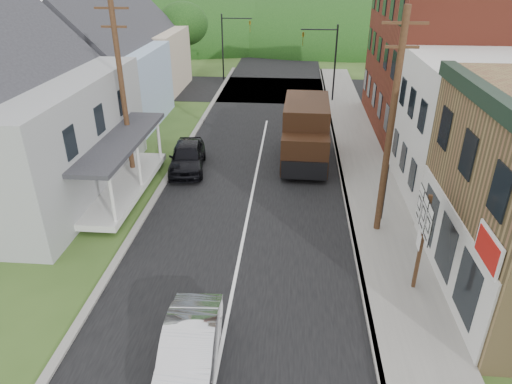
% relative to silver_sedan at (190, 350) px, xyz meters
% --- Properties ---
extents(ground, '(120.00, 120.00, 0.00)m').
position_rel_silver_sedan_xyz_m(ground, '(0.73, 4.42, -0.69)').
color(ground, '#2D4719').
rests_on(ground, ground).
extents(road, '(9.00, 90.00, 0.02)m').
position_rel_silver_sedan_xyz_m(road, '(0.73, 14.42, -0.69)').
color(road, black).
rests_on(road, ground).
extents(cross_road, '(60.00, 9.00, 0.02)m').
position_rel_silver_sedan_xyz_m(cross_road, '(0.73, 31.42, -0.69)').
color(cross_road, black).
rests_on(cross_road, ground).
extents(sidewalk_right, '(2.80, 55.00, 0.15)m').
position_rel_silver_sedan_xyz_m(sidewalk_right, '(6.63, 12.42, -0.62)').
color(sidewalk_right, slate).
rests_on(sidewalk_right, ground).
extents(curb_right, '(0.20, 55.00, 0.15)m').
position_rel_silver_sedan_xyz_m(curb_right, '(5.28, 12.42, -0.62)').
color(curb_right, slate).
rests_on(curb_right, ground).
extents(curb_left, '(0.30, 55.00, 0.12)m').
position_rel_silver_sedan_xyz_m(curb_left, '(-3.92, 12.42, -0.63)').
color(curb_left, slate).
rests_on(curb_left, ground).
extents(storefront_white, '(8.00, 7.00, 6.50)m').
position_rel_silver_sedan_xyz_m(storefront_white, '(12.03, 11.92, 2.56)').
color(storefront_white, silver).
rests_on(storefront_white, ground).
extents(storefront_red, '(8.00, 12.00, 10.00)m').
position_rel_silver_sedan_xyz_m(storefront_red, '(12.03, 21.42, 4.31)').
color(storefront_red, maroon).
rests_on(storefront_red, ground).
extents(house_blue, '(7.14, 8.16, 7.28)m').
position_rel_silver_sedan_xyz_m(house_blue, '(-10.27, 21.42, 3.00)').
color(house_blue, '#96AACC').
rests_on(house_blue, ground).
extents(house_cream, '(7.14, 8.16, 7.28)m').
position_rel_silver_sedan_xyz_m(house_cream, '(-10.77, 30.42, 3.00)').
color(house_cream, '#B5A38C').
rests_on(house_cream, ground).
extents(utility_pole_right, '(1.60, 0.26, 9.00)m').
position_rel_silver_sedan_xyz_m(utility_pole_right, '(6.33, 7.92, 3.97)').
color(utility_pole_right, '#472D19').
rests_on(utility_pole_right, ground).
extents(utility_pole_left, '(1.60, 0.26, 9.00)m').
position_rel_silver_sedan_xyz_m(utility_pole_left, '(-5.77, 12.42, 3.97)').
color(utility_pole_left, '#472D19').
rests_on(utility_pole_left, ground).
extents(traffic_signal_right, '(2.87, 0.20, 6.00)m').
position_rel_silver_sedan_xyz_m(traffic_signal_right, '(5.03, 27.92, 3.07)').
color(traffic_signal_right, black).
rests_on(traffic_signal_right, ground).
extents(traffic_signal_left, '(2.87, 0.20, 6.00)m').
position_rel_silver_sedan_xyz_m(traffic_signal_left, '(-3.57, 34.92, 3.07)').
color(traffic_signal_left, black).
rests_on(traffic_signal_left, ground).
extents(tree_left_c, '(5.80, 5.80, 8.41)m').
position_rel_silver_sedan_xyz_m(tree_left_c, '(-18.27, 24.42, 5.25)').
color(tree_left_c, '#382616').
rests_on(tree_left_c, ground).
extents(tree_left_d, '(4.80, 4.80, 6.94)m').
position_rel_silver_sedan_xyz_m(tree_left_d, '(-8.27, 36.42, 4.19)').
color(tree_left_d, '#382616').
rests_on(tree_left_d, ground).
extents(forested_ridge, '(90.00, 30.00, 16.00)m').
position_rel_silver_sedan_xyz_m(forested_ridge, '(0.73, 59.42, -0.69)').
color(forested_ridge, black).
rests_on(forested_ridge, ground).
extents(silver_sedan, '(1.69, 4.27, 1.38)m').
position_rel_silver_sedan_xyz_m(silver_sedan, '(0.00, 0.00, 0.00)').
color(silver_sedan, silver).
rests_on(silver_sedan, ground).
extents(dark_sedan, '(2.37, 4.69, 1.53)m').
position_rel_silver_sedan_xyz_m(dark_sedan, '(-3.07, 13.58, 0.08)').
color(dark_sedan, black).
rests_on(dark_sedan, ground).
extents(delivery_van, '(2.65, 6.13, 3.39)m').
position_rel_silver_sedan_xyz_m(delivery_van, '(3.34, 15.28, 1.03)').
color(delivery_van, black).
rests_on(delivery_van, ground).
extents(route_sign_cluster, '(0.23, 2.06, 3.60)m').
position_rel_silver_sedan_xyz_m(route_sign_cluster, '(6.96, 4.06, 1.79)').
color(route_sign_cluster, '#472D19').
rests_on(route_sign_cluster, sidewalk_right).
extents(warning_sign, '(0.24, 0.73, 2.76)m').
position_rel_silver_sedan_xyz_m(warning_sign, '(6.63, 8.75, 1.22)').
color(warning_sign, black).
rests_on(warning_sign, sidewalk_right).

